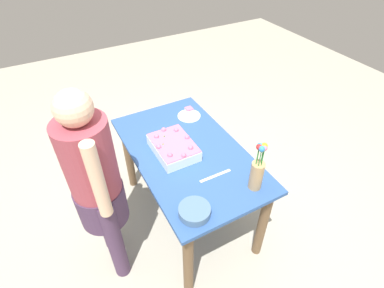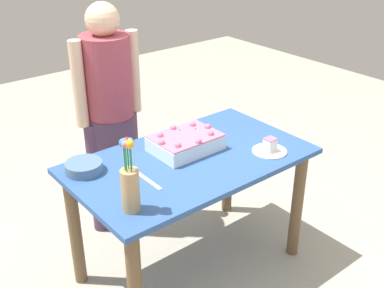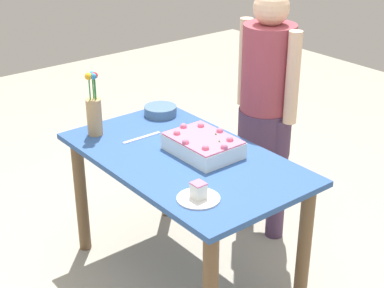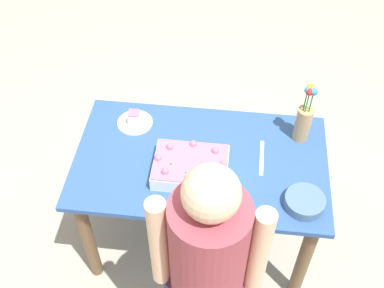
{
  "view_description": "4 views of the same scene",
  "coord_description": "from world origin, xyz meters",
  "px_view_note": "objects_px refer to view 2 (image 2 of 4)",
  "views": [
    {
      "loc": [
        -1.46,
        0.76,
        2.2
      ],
      "look_at": [
        -0.01,
        -0.03,
        0.81
      ],
      "focal_mm": 28.0,
      "sensor_mm": 36.0,
      "label": 1
    },
    {
      "loc": [
        -1.44,
        -1.79,
        1.99
      ],
      "look_at": [
        -0.02,
        -0.03,
        0.85
      ],
      "focal_mm": 45.0,
      "sensor_mm": 36.0,
      "label": 2
    },
    {
      "loc": [
        2.13,
        -1.64,
        2.07
      ],
      "look_at": [
        0.02,
        0.04,
        0.81
      ],
      "focal_mm": 55.0,
      "sensor_mm": 36.0,
      "label": 3
    },
    {
      "loc": [
        -0.14,
        1.6,
        2.64
      ],
      "look_at": [
        0.04,
        0.03,
        0.89
      ],
      "focal_mm": 45.0,
      "sensor_mm": 36.0,
      "label": 4
    }
  ],
  "objects_px": {
    "sheet_cake": "(186,142)",
    "fruit_bowl": "(84,167)",
    "cake_knife": "(147,180)",
    "flower_vase": "(130,184)",
    "serving_plate_with_slice": "(270,148)",
    "person_standing": "(110,107)"
  },
  "relations": [
    {
      "from": "cake_knife",
      "to": "person_standing",
      "type": "distance_m",
      "value": 0.76
    },
    {
      "from": "cake_knife",
      "to": "person_standing",
      "type": "bearing_deg",
      "value": -16.12
    },
    {
      "from": "flower_vase",
      "to": "person_standing",
      "type": "bearing_deg",
      "value": 65.04
    },
    {
      "from": "sheet_cake",
      "to": "fruit_bowl",
      "type": "height_order",
      "value": "sheet_cake"
    },
    {
      "from": "sheet_cake",
      "to": "fruit_bowl",
      "type": "xyz_separation_m",
      "value": [
        -0.56,
        0.13,
        -0.02
      ]
    },
    {
      "from": "flower_vase",
      "to": "cake_knife",
      "type": "bearing_deg",
      "value": 40.35
    },
    {
      "from": "sheet_cake",
      "to": "fruit_bowl",
      "type": "distance_m",
      "value": 0.57
    },
    {
      "from": "serving_plate_with_slice",
      "to": "fruit_bowl",
      "type": "relative_size",
      "value": 1.01
    },
    {
      "from": "fruit_bowl",
      "to": "person_standing",
      "type": "relative_size",
      "value": 0.13
    },
    {
      "from": "flower_vase",
      "to": "fruit_bowl",
      "type": "xyz_separation_m",
      "value": [
        -0.0,
        0.44,
        -0.11
      ]
    },
    {
      "from": "sheet_cake",
      "to": "flower_vase",
      "type": "bearing_deg",
      "value": -150.85
    },
    {
      "from": "sheet_cake",
      "to": "person_standing",
      "type": "bearing_deg",
      "value": 103.1
    },
    {
      "from": "serving_plate_with_slice",
      "to": "person_standing",
      "type": "distance_m",
      "value": 1.03
    },
    {
      "from": "serving_plate_with_slice",
      "to": "cake_knife",
      "type": "height_order",
      "value": "serving_plate_with_slice"
    },
    {
      "from": "flower_vase",
      "to": "fruit_bowl",
      "type": "bearing_deg",
      "value": 90.5
    },
    {
      "from": "sheet_cake",
      "to": "flower_vase",
      "type": "height_order",
      "value": "flower_vase"
    },
    {
      "from": "fruit_bowl",
      "to": "person_standing",
      "type": "xyz_separation_m",
      "value": [
        0.42,
        0.45,
        0.08
      ]
    },
    {
      "from": "cake_knife",
      "to": "fruit_bowl",
      "type": "relative_size",
      "value": 1.23
    },
    {
      "from": "cake_knife",
      "to": "flower_vase",
      "type": "bearing_deg",
      "value": 130.84
    },
    {
      "from": "fruit_bowl",
      "to": "serving_plate_with_slice",
      "type": "bearing_deg",
      "value": -26.32
    },
    {
      "from": "sheet_cake",
      "to": "person_standing",
      "type": "xyz_separation_m",
      "value": [
        -0.14,
        0.59,
        0.06
      ]
    },
    {
      "from": "serving_plate_with_slice",
      "to": "person_standing",
      "type": "relative_size",
      "value": 0.13
    }
  ]
}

